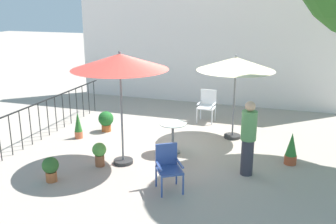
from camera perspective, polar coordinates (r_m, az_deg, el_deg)
name	(u,v)px	position (r m, az deg, el deg)	size (l,w,h in m)	color
ground_plane	(162,146)	(9.70, -0.83, -5.17)	(60.00, 60.00, 0.00)	#A89B8D
villa_facade	(206,29)	(13.54, 5.73, 12.30)	(9.49, 0.30, 5.24)	white
terrace_railing	(51,110)	(10.92, -17.03, 0.34)	(0.03, 5.12, 1.01)	black
patio_umbrella_0	(236,65)	(9.95, 10.09, 6.98)	(2.01, 2.01, 2.24)	#2D2D2D
patio_umbrella_1	(120,63)	(8.16, -7.21, 7.30)	(2.08, 2.08, 2.55)	#2D2D2D
cafe_table_0	(173,132)	(9.15, 0.72, -3.06)	(0.65, 0.65, 0.75)	silver
patio_chair_0	(168,165)	(7.44, 0.02, -7.88)	(0.65, 0.66, 0.90)	#354E93
patio_chair_1	(207,104)	(11.61, 5.88, 1.22)	(0.51, 0.49, 0.96)	white
potted_plant_0	(291,149)	(9.01, 17.93, -5.29)	(0.27, 0.27, 0.74)	#AE4D2D
potted_plant_1	(51,168)	(8.17, -17.12, -7.95)	(0.34, 0.34, 0.52)	#B46035
potted_plant_2	(106,120)	(10.85, -9.25, -1.20)	(0.42, 0.42, 0.58)	#AD5729
potted_plant_3	(78,125)	(10.44, -13.27, -1.96)	(0.21, 0.21, 0.73)	#C96440
potted_plant_4	(99,153)	(8.63, -10.21, -5.98)	(0.31, 0.31, 0.54)	brown
standing_person	(248,138)	(8.09, 11.90, -3.77)	(0.37, 0.37, 1.61)	#33333D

